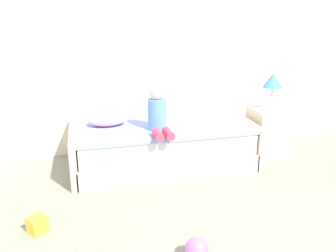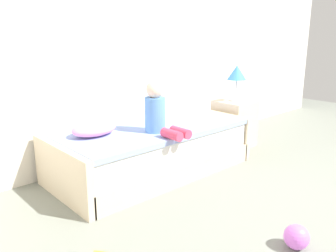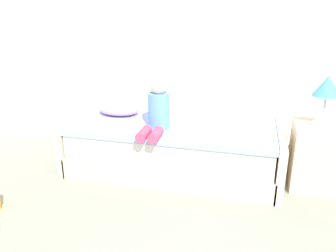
% 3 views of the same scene
% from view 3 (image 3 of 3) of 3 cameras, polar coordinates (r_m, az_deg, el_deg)
% --- Properties ---
extents(wall_rear, '(7.20, 0.10, 2.90)m').
position_cam_3_polar(wall_rear, '(3.74, 14.13, 16.66)').
color(wall_rear, silver).
rests_on(wall_rear, ground).
extents(bed, '(2.11, 1.00, 0.50)m').
position_cam_3_polar(bed, '(3.50, 0.99, -3.30)').
color(bed, beige).
rests_on(bed, ground).
extents(nightstand, '(0.44, 0.44, 0.60)m').
position_cam_3_polar(nightstand, '(3.43, 23.47, -4.64)').
color(nightstand, beige).
rests_on(nightstand, ground).
extents(table_lamp, '(0.24, 0.24, 0.45)m').
position_cam_3_polar(table_lamp, '(3.23, 25.02, 5.68)').
color(table_lamp, silver).
rests_on(table_lamp, nightstand).
extents(child_figure, '(0.20, 0.51, 0.50)m').
position_cam_3_polar(child_figure, '(3.16, -1.79, 2.93)').
color(child_figure, '#598CD1').
rests_on(child_figure, bed).
extents(pillow, '(0.44, 0.30, 0.13)m').
position_cam_3_polar(pillow, '(3.66, -8.18, 2.86)').
color(pillow, '#EA8CC6').
rests_on(pillow, bed).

